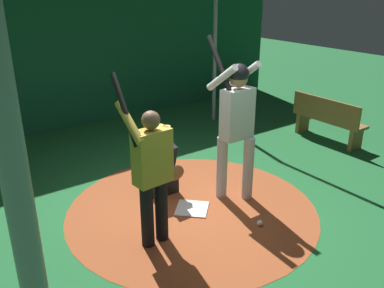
# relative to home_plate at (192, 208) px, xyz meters

# --- Properties ---
(ground_plane) EXTENTS (26.73, 26.73, 0.00)m
(ground_plane) POSITION_rel_home_plate_xyz_m (0.00, 0.00, -0.01)
(ground_plane) COLOR #216633
(dirt_circle) EXTENTS (3.35, 3.35, 0.01)m
(dirt_circle) POSITION_rel_home_plate_xyz_m (0.00, 0.00, -0.01)
(dirt_circle) COLOR #9E4C28
(dirt_circle) RESTS_ON ground
(home_plate) EXTENTS (0.59, 0.59, 0.01)m
(home_plate) POSITION_rel_home_plate_xyz_m (0.00, 0.00, 0.00)
(home_plate) COLOR white
(home_plate) RESTS_ON dirt_circle
(batter) EXTENTS (0.68, 0.49, 2.23)m
(batter) POSITION_rel_home_plate_xyz_m (0.07, 0.68, 1.16)
(batter) COLOR #B3B3B7
(batter) RESTS_ON ground
(catcher) EXTENTS (0.58, 0.40, 0.95)m
(catcher) POSITION_rel_home_plate_xyz_m (-0.66, -0.06, 0.36)
(catcher) COLOR black
(catcher) RESTS_ON ground
(visitor) EXTENTS (0.54, 0.51, 1.99)m
(visitor) POSITION_rel_home_plate_xyz_m (0.33, -0.79, 0.92)
(visitor) COLOR black
(visitor) RESTS_ON ground
(back_wall) EXTENTS (0.22, 10.73, 3.51)m
(back_wall) POSITION_rel_home_plate_xyz_m (-4.30, 0.00, 1.76)
(back_wall) COLOR #145133
(back_wall) RESTS_ON ground
(cage_frame) EXTENTS (5.77, 5.41, 3.39)m
(cage_frame) POSITION_rel_home_plate_xyz_m (0.00, 0.00, 2.33)
(cage_frame) COLOR gray
(cage_frame) RESTS_ON ground
(bench) EXTENTS (1.45, 0.36, 0.85)m
(bench) POSITION_rel_home_plate_xyz_m (-0.56, 3.58, 0.42)
(bench) COLOR olive
(bench) RESTS_ON ground
(baseball_0) EXTENTS (0.07, 0.07, 0.07)m
(baseball_0) POSITION_rel_home_plate_xyz_m (0.83, 0.45, 0.03)
(baseball_0) COLOR white
(baseball_0) RESTS_ON dirt_circle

